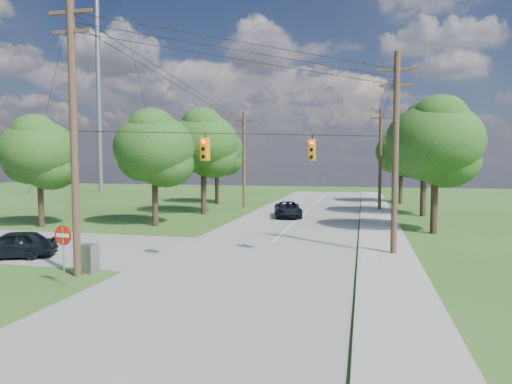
% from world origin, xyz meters
% --- Properties ---
extents(ground, '(140.00, 140.00, 0.00)m').
position_xyz_m(ground, '(0.00, 0.00, 0.00)').
color(ground, '#2D561C').
rests_on(ground, ground).
extents(main_road, '(10.00, 100.00, 0.03)m').
position_xyz_m(main_road, '(2.00, 5.00, 0.01)').
color(main_road, gray).
rests_on(main_road, ground).
extents(sidewalk_east, '(2.60, 100.00, 0.12)m').
position_xyz_m(sidewalk_east, '(8.70, 5.00, 0.06)').
color(sidewalk_east, '#ADABA2').
rests_on(sidewalk_east, ground).
extents(pole_sw, '(2.00, 0.32, 12.00)m').
position_xyz_m(pole_sw, '(-4.60, 0.40, 6.23)').
color(pole_sw, brown).
rests_on(pole_sw, ground).
extents(pole_ne, '(2.00, 0.32, 10.50)m').
position_xyz_m(pole_ne, '(8.90, 8.00, 5.47)').
color(pole_ne, brown).
rests_on(pole_ne, ground).
extents(pole_north_e, '(2.00, 0.32, 10.00)m').
position_xyz_m(pole_north_e, '(8.90, 30.00, 5.13)').
color(pole_north_e, brown).
rests_on(pole_north_e, ground).
extents(pole_north_w, '(2.00, 0.32, 10.00)m').
position_xyz_m(pole_north_w, '(-5.00, 30.00, 5.13)').
color(pole_north_w, brown).
rests_on(pole_north_w, ground).
extents(power_lines, '(13.93, 29.62, 4.93)m').
position_xyz_m(power_lines, '(1.50, 11.54, 9.15)').
color(power_lines, black).
rests_on(power_lines, ground).
extents(traffic_signals, '(4.91, 3.27, 1.05)m').
position_xyz_m(traffic_signals, '(2.55, 4.43, 5.50)').
color(traffic_signals, orange).
rests_on(traffic_signals, ground).
extents(radio_mast, '(0.70, 0.70, 45.00)m').
position_xyz_m(radio_mast, '(-32.00, 46.00, 22.50)').
color(radio_mast, gray).
rests_on(radio_mast, ground).
extents(tree_w_near, '(6.00, 6.00, 8.40)m').
position_xyz_m(tree_w_near, '(-8.00, 15.00, 5.92)').
color(tree_w_near, '#3D2C1E').
rests_on(tree_w_near, ground).
extents(tree_w_mid, '(6.40, 6.40, 9.22)m').
position_xyz_m(tree_w_mid, '(-7.00, 23.00, 6.58)').
color(tree_w_mid, '#3D2C1E').
rests_on(tree_w_mid, ground).
extents(tree_w_far, '(6.00, 6.00, 8.73)m').
position_xyz_m(tree_w_far, '(-9.00, 33.00, 6.25)').
color(tree_w_far, '#3D2C1E').
rests_on(tree_w_far, ground).
extents(tree_e_near, '(6.20, 6.20, 8.81)m').
position_xyz_m(tree_e_near, '(12.00, 16.00, 6.25)').
color(tree_e_near, '#3D2C1E').
rests_on(tree_e_near, ground).
extents(tree_e_mid, '(6.60, 6.60, 9.64)m').
position_xyz_m(tree_e_mid, '(12.50, 26.00, 6.91)').
color(tree_e_mid, '#3D2C1E').
rests_on(tree_e_mid, ground).
extents(tree_e_far, '(5.80, 5.80, 8.32)m').
position_xyz_m(tree_e_far, '(11.50, 38.00, 5.92)').
color(tree_e_far, '#3D2C1E').
rests_on(tree_e_far, ground).
extents(tree_cross_n, '(5.60, 5.60, 7.91)m').
position_xyz_m(tree_cross_n, '(-16.00, 12.50, 5.59)').
color(tree_cross_n, '#3D2C1E').
rests_on(tree_cross_n, ground).
extents(car_cross_dark, '(4.44, 3.11, 1.40)m').
position_xyz_m(car_cross_dark, '(-9.89, 2.70, 0.73)').
color(car_cross_dark, black).
rests_on(car_cross_dark, cross_road).
extents(car_main_north, '(3.24, 5.21, 1.34)m').
position_xyz_m(car_main_north, '(0.97, 22.33, 0.70)').
color(car_main_north, black).
rests_on(car_main_north, main_road).
extents(control_cabinet, '(0.82, 0.68, 1.27)m').
position_xyz_m(control_cabinet, '(-4.39, 1.00, 0.64)').
color(control_cabinet, gray).
rests_on(control_cabinet, ground).
extents(do_not_enter_sign, '(0.81, 0.14, 2.44)m').
position_xyz_m(do_not_enter_sign, '(-4.13, -1.14, 1.77)').
color(do_not_enter_sign, gray).
rests_on(do_not_enter_sign, ground).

